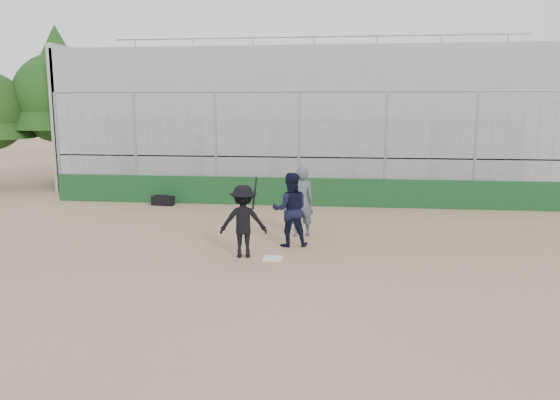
# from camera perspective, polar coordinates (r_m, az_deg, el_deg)

# --- Properties ---
(ground) EXTENTS (90.00, 90.00, 0.00)m
(ground) POSITION_cam_1_polar(r_m,az_deg,el_deg) (12.75, -0.76, -6.17)
(ground) COLOR #7F6045
(ground) RESTS_ON ground
(home_plate) EXTENTS (0.44, 0.44, 0.02)m
(home_plate) POSITION_cam_1_polar(r_m,az_deg,el_deg) (12.74, -0.76, -6.11)
(home_plate) COLOR white
(home_plate) RESTS_ON ground
(backstop) EXTENTS (18.10, 0.25, 4.04)m
(backstop) POSITION_cam_1_polar(r_m,az_deg,el_deg) (19.39, 1.99, 2.23)
(backstop) COLOR #123B19
(backstop) RESTS_ON ground
(bleachers) EXTENTS (20.25, 6.70, 6.98)m
(bleachers) POSITION_cam_1_polar(r_m,az_deg,el_deg) (24.16, 3.04, 8.39)
(bleachers) COLOR gray
(bleachers) RESTS_ON ground
(tree_left) EXTENTS (4.48, 4.48, 7.00)m
(tree_left) POSITION_cam_1_polar(r_m,az_deg,el_deg) (26.39, -22.15, 10.99)
(tree_left) COLOR #341D12
(tree_left) RESTS_ON ground
(batter_at_plate) EXTENTS (1.18, 0.83, 1.86)m
(batter_at_plate) POSITION_cam_1_polar(r_m,az_deg,el_deg) (12.77, -3.85, -2.21)
(batter_at_plate) COLOR black
(batter_at_plate) RESTS_ON ground
(catcher_crouched) EXTENTS (1.03, 0.87, 1.25)m
(catcher_crouched) POSITION_cam_1_polar(r_m,az_deg,el_deg) (13.72, 1.08, -2.31)
(catcher_crouched) COLOR black
(catcher_crouched) RESTS_ON ground
(umpire) EXTENTS (0.81, 0.67, 1.72)m
(umpire) POSITION_cam_1_polar(r_m,az_deg,el_deg) (14.77, 2.21, -0.52)
(umpire) COLOR #4B525F
(umpire) RESTS_ON ground
(equipment_bag) EXTENTS (0.82, 0.46, 0.37)m
(equipment_bag) POSITION_cam_1_polar(r_m,az_deg,el_deg) (19.96, -12.13, -0.06)
(equipment_bag) COLOR black
(equipment_bag) RESTS_ON ground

